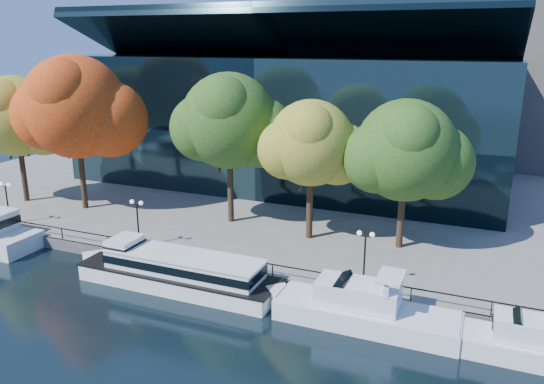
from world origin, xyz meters
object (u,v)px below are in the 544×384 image
at_px(tree_2, 230,123).
at_px(lamp_0, 6,193).
at_px(lamp_1, 137,212).
at_px(cruiser_near, 358,307).
at_px(tree_3, 312,145).
at_px(lamp_2, 365,246).
at_px(cruiser_far, 530,343).
at_px(tour_boat, 173,269).
at_px(tree_1, 77,109).
at_px(tree_0, 17,118).
at_px(tree_4, 407,153).

distance_m(tree_2, lamp_0, 22.13).
bearing_deg(lamp_0, lamp_1, 0.00).
distance_m(cruiser_near, tree_3, 15.47).
bearing_deg(tree_2, lamp_2, -30.32).
relative_size(cruiser_near, lamp_1, 3.24).
height_order(cruiser_far, tree_2, tree_2).
xyz_separation_m(cruiser_near, lamp_2, (-0.56, 3.80, 2.81)).
xyz_separation_m(tree_3, lamp_2, (6.44, -7.34, -5.33)).
relative_size(cruiser_far, lamp_2, 2.51).
bearing_deg(tree_3, lamp_2, -48.73).
distance_m(tour_boat, lamp_2, 14.28).
bearing_deg(tree_1, tree_0, -177.17).
xyz_separation_m(tree_1, tree_4, (31.93, 1.63, -2.11)).
xyz_separation_m(tour_boat, tree_2, (-1.23, 12.34, 9.12)).
distance_m(tour_boat, lamp_0, 21.03).
bearing_deg(cruiser_near, tree_2, 140.96).
bearing_deg(lamp_1, tour_boat, -32.94).
bearing_deg(cruiser_far, tree_3, 146.52).
relative_size(tour_boat, tree_2, 1.21).
bearing_deg(tree_1, tree_4, 2.92).
distance_m(tree_0, tree_3, 31.96).
height_order(cruiser_near, tree_3, tree_3).
bearing_deg(cruiser_far, cruiser_near, 179.13).
bearing_deg(tree_3, cruiser_near, -57.85).
height_order(tree_3, lamp_0, tree_3).
height_order(tour_boat, lamp_0, lamp_0).
bearing_deg(tree_0, lamp_0, -55.14).
relative_size(cruiser_far, lamp_1, 2.51).
bearing_deg(lamp_2, tour_boat, -164.71).
distance_m(tree_3, lamp_2, 11.12).
distance_m(cruiser_near, cruiser_far, 10.07).
bearing_deg(tree_2, tree_3, -8.87).
xyz_separation_m(tree_0, tree_1, (7.74, 0.38, 1.22)).
distance_m(tree_3, lamp_1, 15.70).
relative_size(lamp_0, lamp_1, 1.00).
xyz_separation_m(lamp_0, lamp_1, (14.82, 0.00, 0.00)).
bearing_deg(tree_1, tree_2, 7.51).
bearing_deg(lamp_1, tree_1, 150.07).
xyz_separation_m(tree_1, tree_2, (15.86, 2.09, -0.73)).
relative_size(tree_4, lamp_2, 3.08).
relative_size(tree_4, lamp_1, 3.08).
height_order(tree_0, tree_4, tree_0).
height_order(tree_3, lamp_2, tree_3).
bearing_deg(lamp_0, tree_3, 14.87).
bearing_deg(tree_2, cruiser_near, -39.04).
xyz_separation_m(tree_1, lamp_0, (-3.44, -6.55, -7.24)).
xyz_separation_m(tree_2, lamp_2, (14.78, -8.64, -6.51)).
bearing_deg(tree_2, lamp_1, -117.40).
relative_size(tree_2, lamp_0, 3.50).
distance_m(cruiser_near, lamp_0, 34.96).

